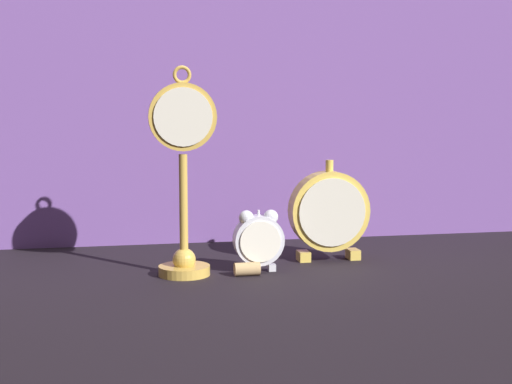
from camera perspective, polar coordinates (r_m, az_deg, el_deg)
ground_plane at (r=1.18m, az=0.77°, el=-6.73°), size 4.00×4.00×0.00m
fabric_backdrop_drape at (r=1.47m, az=-1.91°, el=8.50°), size 1.42×0.01×0.64m
pocket_watch_on_stand at (r=1.16m, az=-5.84°, el=0.99°), size 0.11×0.09×0.34m
alarm_clock_twin_bell at (r=1.20m, az=0.21°, el=-3.68°), size 0.08×0.03×0.11m
mantel_clock_silver at (r=1.29m, az=5.87°, el=-1.60°), size 0.14×0.04×0.18m
wine_cork at (r=1.18m, az=-0.72°, el=-6.18°), size 0.04×0.02×0.02m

